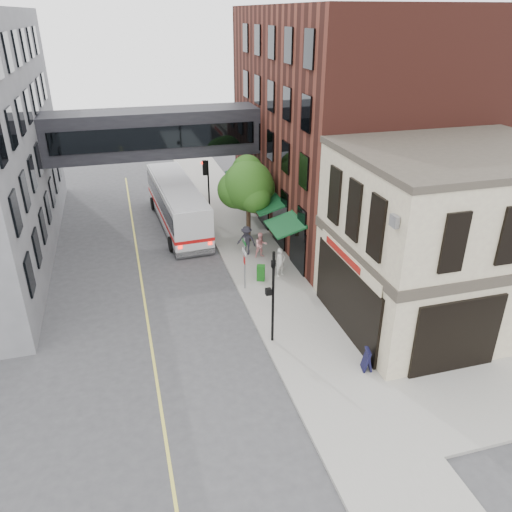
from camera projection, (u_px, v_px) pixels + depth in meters
ground at (277, 371)px, 21.18m from camera, size 120.00×120.00×0.00m
sidewalk_main at (242, 236)px, 33.75m from camera, size 4.00×60.00×0.15m
corner_building at (449, 239)px, 23.24m from camera, size 10.19×8.12×8.45m
brick_building at (352, 124)px, 33.51m from camera, size 13.76×18.00×14.00m
skyway_bridge at (153, 133)px, 33.17m from camera, size 14.00×3.18×3.00m
traffic_signal_near at (273, 286)px, 21.69m from camera, size 0.44×0.22×4.60m
traffic_signal_far at (206, 179)px, 34.48m from camera, size 0.53×0.28×4.50m
street_sign_pole at (245, 259)px, 26.48m from camera, size 0.08×0.75×3.00m
street_tree at (247, 185)px, 31.43m from camera, size 3.80×3.20×5.60m
lane_marking at (141, 278)px, 28.62m from camera, size 0.12×40.00×0.01m
bus at (177, 203)px, 34.98m from camera, size 3.24×11.45×3.05m
pedestrian_a at (281, 262)px, 28.22m from camera, size 0.72×0.60×1.69m
pedestrian_b at (261, 245)px, 30.40m from camera, size 0.82×0.66×1.60m
pedestrian_c at (247, 240)px, 30.74m from camera, size 1.37×1.23×1.84m
newspaper_box at (261, 273)px, 27.92m from camera, size 0.56×0.53×0.89m
sandwich_board at (367, 359)px, 20.87m from camera, size 0.47×0.61×0.98m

